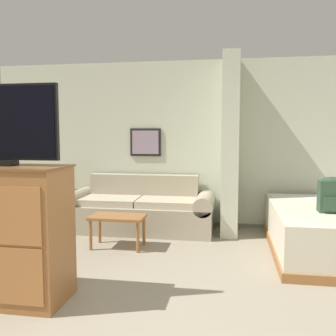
{
  "coord_description": "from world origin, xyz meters",
  "views": [
    {
      "loc": [
        0.26,
        -2.43,
        1.48
      ],
      "look_at": [
        -0.5,
        2.07,
        1.05
      ],
      "focal_mm": 40.0,
      "sensor_mm": 36.0,
      "label": 1
    }
  ],
  "objects_px": {
    "tv_dresser": "(4,233)",
    "backpack": "(333,194)",
    "table_lamp": "(61,174)",
    "tv": "(0,125)",
    "coffee_table": "(118,220)",
    "couch": "(140,210)"
  },
  "relations": [
    {
      "from": "tv_dresser",
      "to": "backpack",
      "type": "distance_m",
      "value": 3.49
    },
    {
      "from": "table_lamp",
      "to": "tv",
      "type": "bearing_deg",
      "value": -74.87
    },
    {
      "from": "tv",
      "to": "backpack",
      "type": "distance_m",
      "value": 3.57
    },
    {
      "from": "table_lamp",
      "to": "tv_dresser",
      "type": "relative_size",
      "value": 0.32
    },
    {
      "from": "coffee_table",
      "to": "table_lamp",
      "type": "xyz_separation_m",
      "value": [
        -1.22,
        0.94,
        0.47
      ]
    },
    {
      "from": "tv_dresser",
      "to": "tv",
      "type": "bearing_deg",
      "value": 90.0
    },
    {
      "from": "couch",
      "to": "coffee_table",
      "type": "xyz_separation_m",
      "value": [
        -0.07,
        -0.9,
        0.05
      ]
    },
    {
      "from": "couch",
      "to": "tv",
      "type": "height_order",
      "value": "tv"
    },
    {
      "from": "coffee_table",
      "to": "tv",
      "type": "bearing_deg",
      "value": -107.99
    },
    {
      "from": "table_lamp",
      "to": "backpack",
      "type": "xyz_separation_m",
      "value": [
        3.81,
        -1.0,
        -0.05
      ]
    },
    {
      "from": "coffee_table",
      "to": "backpack",
      "type": "distance_m",
      "value": 2.62
    },
    {
      "from": "couch",
      "to": "tv",
      "type": "xyz_separation_m",
      "value": [
        -0.6,
        -2.52,
        1.24
      ]
    },
    {
      "from": "tv_dresser",
      "to": "backpack",
      "type": "height_order",
      "value": "tv_dresser"
    },
    {
      "from": "couch",
      "to": "tv_dresser",
      "type": "height_order",
      "value": "tv_dresser"
    },
    {
      "from": "table_lamp",
      "to": "backpack",
      "type": "relative_size",
      "value": 0.93
    },
    {
      "from": "couch",
      "to": "tv_dresser",
      "type": "relative_size",
      "value": 1.87
    },
    {
      "from": "coffee_table",
      "to": "backpack",
      "type": "xyz_separation_m",
      "value": [
        2.59,
        -0.06,
        0.42
      ]
    },
    {
      "from": "table_lamp",
      "to": "couch",
      "type": "bearing_deg",
      "value": -2.1
    },
    {
      "from": "table_lamp",
      "to": "tv",
      "type": "xyz_separation_m",
      "value": [
        0.7,
        -2.57,
        0.72
      ]
    },
    {
      "from": "tv",
      "to": "backpack",
      "type": "relative_size",
      "value": 2.6
    },
    {
      "from": "coffee_table",
      "to": "backpack",
      "type": "relative_size",
      "value": 1.69
    },
    {
      "from": "tv_dresser",
      "to": "backpack",
      "type": "bearing_deg",
      "value": 26.72
    }
  ]
}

